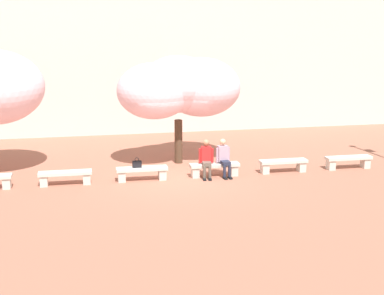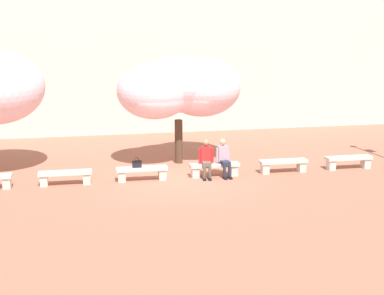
{
  "view_description": "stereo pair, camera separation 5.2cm",
  "coord_description": "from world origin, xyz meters",
  "px_view_note": "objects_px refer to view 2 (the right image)",
  "views": [
    {
      "loc": [
        -3.14,
        -17.09,
        4.98
      ],
      "look_at": [
        0.5,
        0.2,
        1.0
      ],
      "focal_mm": 50.0,
      "sensor_mm": 36.0,
      "label": 1
    },
    {
      "loc": [
        -3.09,
        -17.1,
        4.98
      ],
      "look_at": [
        0.5,
        0.2,
        1.0
      ],
      "focal_mm": 50.0,
      "sensor_mm": 36.0,
      "label": 2
    }
  ],
  "objects_px": {
    "stone_bench_east_end": "(283,164)",
    "person_seated_right": "(224,156)",
    "handbag": "(137,164)",
    "stone_bench_far_east": "(349,161)",
    "cherry_tree_main": "(181,87)",
    "stone_bench_center": "(142,172)",
    "stone_bench_near_east": "(215,168)",
    "stone_bench_near_west": "(65,176)",
    "person_seated_left": "(206,157)"
  },
  "relations": [
    {
      "from": "stone_bench_east_end",
      "to": "person_seated_right",
      "type": "relative_size",
      "value": 1.32
    },
    {
      "from": "stone_bench_east_end",
      "to": "handbag",
      "type": "relative_size",
      "value": 5.01
    },
    {
      "from": "stone_bench_far_east",
      "to": "cherry_tree_main",
      "type": "distance_m",
      "value": 6.6
    },
    {
      "from": "stone_bench_center",
      "to": "stone_bench_near_east",
      "type": "distance_m",
      "value": 2.49
    },
    {
      "from": "stone_bench_near_east",
      "to": "handbag",
      "type": "bearing_deg",
      "value": 179.63
    },
    {
      "from": "stone_bench_near_west",
      "to": "handbag",
      "type": "xyz_separation_m",
      "value": [
        2.33,
        0.02,
        0.28
      ]
    },
    {
      "from": "stone_bench_near_east",
      "to": "person_seated_right",
      "type": "xyz_separation_m",
      "value": [
        0.3,
        -0.05,
        0.4
      ]
    },
    {
      "from": "stone_bench_far_east",
      "to": "stone_bench_near_east",
      "type": "bearing_deg",
      "value": 180.0
    },
    {
      "from": "stone_bench_near_east",
      "to": "person_seated_right",
      "type": "height_order",
      "value": "person_seated_right"
    },
    {
      "from": "stone_bench_near_west",
      "to": "stone_bench_center",
      "type": "xyz_separation_m",
      "value": [
        2.49,
        0.0,
        0.0
      ]
    },
    {
      "from": "stone_bench_far_east",
      "to": "person_seated_left",
      "type": "bearing_deg",
      "value": -179.43
    },
    {
      "from": "handbag",
      "to": "cherry_tree_main",
      "type": "distance_m",
      "value": 3.62
    },
    {
      "from": "stone_bench_near_west",
      "to": "stone_bench_far_east",
      "type": "bearing_deg",
      "value": 0.0
    },
    {
      "from": "person_seated_left",
      "to": "handbag",
      "type": "bearing_deg",
      "value": 178.29
    },
    {
      "from": "stone_bench_far_east",
      "to": "stone_bench_near_west",
      "type": "bearing_deg",
      "value": 180.0
    },
    {
      "from": "stone_bench_center",
      "to": "stone_bench_near_east",
      "type": "bearing_deg",
      "value": 0.0
    },
    {
      "from": "stone_bench_center",
      "to": "cherry_tree_main",
      "type": "height_order",
      "value": "cherry_tree_main"
    },
    {
      "from": "stone_bench_far_east",
      "to": "handbag",
      "type": "distance_m",
      "value": 7.62
    },
    {
      "from": "stone_bench_near_west",
      "to": "person_seated_right",
      "type": "xyz_separation_m",
      "value": [
        5.27,
        -0.05,
        0.4
      ]
    },
    {
      "from": "stone_bench_center",
      "to": "person_seated_left",
      "type": "distance_m",
      "value": 2.22
    },
    {
      "from": "stone_bench_east_end",
      "to": "person_seated_right",
      "type": "bearing_deg",
      "value": -178.61
    },
    {
      "from": "person_seated_left",
      "to": "person_seated_right",
      "type": "height_order",
      "value": "same"
    },
    {
      "from": "person_seated_left",
      "to": "cherry_tree_main",
      "type": "relative_size",
      "value": 0.28
    },
    {
      "from": "stone_bench_far_east",
      "to": "person_seated_left",
      "type": "height_order",
      "value": "person_seated_left"
    },
    {
      "from": "handbag",
      "to": "cherry_tree_main",
      "type": "xyz_separation_m",
      "value": [
        1.9,
        2.1,
        2.26
      ]
    },
    {
      "from": "person_seated_left",
      "to": "stone_bench_near_east",
      "type": "bearing_deg",
      "value": 9.89
    },
    {
      "from": "stone_bench_east_end",
      "to": "person_seated_left",
      "type": "distance_m",
      "value": 2.82
    },
    {
      "from": "stone_bench_center",
      "to": "person_seated_right",
      "type": "relative_size",
      "value": 1.32
    },
    {
      "from": "stone_bench_near_west",
      "to": "handbag",
      "type": "relative_size",
      "value": 5.01
    },
    {
      "from": "stone_bench_near_east",
      "to": "stone_bench_east_end",
      "type": "relative_size",
      "value": 1.0
    },
    {
      "from": "stone_bench_center",
      "to": "stone_bench_near_east",
      "type": "relative_size",
      "value": 1.0
    },
    {
      "from": "stone_bench_east_end",
      "to": "cherry_tree_main",
      "type": "bearing_deg",
      "value": 146.76
    },
    {
      "from": "stone_bench_near_west",
      "to": "stone_bench_center",
      "type": "distance_m",
      "value": 2.49
    },
    {
      "from": "person_seated_right",
      "to": "person_seated_left",
      "type": "bearing_deg",
      "value": 179.99
    },
    {
      "from": "person_seated_left",
      "to": "stone_bench_far_east",
      "type": "bearing_deg",
      "value": 0.57
    },
    {
      "from": "stone_bench_far_east",
      "to": "handbag",
      "type": "xyz_separation_m",
      "value": [
        -7.61,
        0.02,
        0.28
      ]
    },
    {
      "from": "stone_bench_near_west",
      "to": "person_seated_right",
      "type": "distance_m",
      "value": 5.29
    },
    {
      "from": "stone_bench_east_end",
      "to": "handbag",
      "type": "xyz_separation_m",
      "value": [
        -5.13,
        0.02,
        0.28
      ]
    },
    {
      "from": "person_seated_left",
      "to": "handbag",
      "type": "distance_m",
      "value": 2.35
    },
    {
      "from": "stone_bench_center",
      "to": "handbag",
      "type": "distance_m",
      "value": 0.32
    },
    {
      "from": "stone_bench_far_east",
      "to": "cherry_tree_main",
      "type": "height_order",
      "value": "cherry_tree_main"
    },
    {
      "from": "person_seated_right",
      "to": "handbag",
      "type": "xyz_separation_m",
      "value": [
        -2.95,
        0.07,
        -0.12
      ]
    },
    {
      "from": "stone_bench_east_end",
      "to": "person_seated_right",
      "type": "height_order",
      "value": "person_seated_right"
    },
    {
      "from": "stone_bench_center",
      "to": "handbag",
      "type": "bearing_deg",
      "value": 173.94
    },
    {
      "from": "cherry_tree_main",
      "to": "stone_bench_near_east",
      "type": "bearing_deg",
      "value": -70.61
    },
    {
      "from": "stone_bench_near_west",
      "to": "cherry_tree_main",
      "type": "height_order",
      "value": "cherry_tree_main"
    },
    {
      "from": "stone_bench_near_west",
      "to": "stone_bench_far_east",
      "type": "relative_size",
      "value": 1.0
    },
    {
      "from": "stone_bench_near_east",
      "to": "cherry_tree_main",
      "type": "xyz_separation_m",
      "value": [
        -0.74,
        2.12,
        2.54
      ]
    },
    {
      "from": "stone_bench_near_west",
      "to": "person_seated_left",
      "type": "bearing_deg",
      "value": -0.65
    },
    {
      "from": "stone_bench_near_east",
      "to": "handbag",
      "type": "distance_m",
      "value": 2.66
    }
  ]
}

